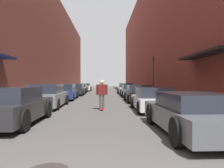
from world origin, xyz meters
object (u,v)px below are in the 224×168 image
(skateboarder, at_px, (102,92))
(parked_car_right_3, at_px, (130,91))
(parked_car_left_0, at_px, (11,106))
(parked_car_left_5, at_px, (85,87))
(parked_car_left_3, at_px, (76,90))
(parked_car_left_2, at_px, (65,92))
(parked_car_left_1, at_px, (47,96))
(parked_car_right_0, at_px, (190,113))
(parked_car_right_4, at_px, (125,89))
(parked_car_right_2, at_px, (139,94))
(traffic_light, at_px, (153,72))
(parked_car_left_4, at_px, (80,88))
(parked_car_right_1, at_px, (152,99))

(skateboarder, bearing_deg, parked_car_right_3, 75.16)
(parked_car_left_0, xyz_separation_m, parked_car_left_5, (0.07, 28.13, -0.01))
(parked_car_left_3, bearing_deg, parked_car_left_2, -91.41)
(parked_car_left_1, height_order, parked_car_right_0, parked_car_left_1)
(parked_car_right_0, height_order, skateboarder, skateboarder)
(parked_car_left_3, height_order, skateboarder, skateboarder)
(parked_car_right_3, height_order, parked_car_right_4, parked_car_right_4)
(parked_car_right_2, height_order, traffic_light, traffic_light)
(parked_car_left_1, distance_m, parked_car_left_4, 17.48)
(parked_car_right_0, xyz_separation_m, parked_car_right_2, (0.09, 10.17, 0.02))
(parked_car_right_0, height_order, parked_car_right_3, parked_car_right_3)
(parked_car_right_2, xyz_separation_m, parked_car_right_4, (0.08, 11.13, 0.03))
(skateboarder, bearing_deg, parked_car_left_2, 114.70)
(parked_car_left_1, bearing_deg, skateboarder, -22.47)
(parked_car_right_0, bearing_deg, parked_car_left_2, 115.22)
(parked_car_right_2, relative_size, parked_car_right_4, 0.96)
(parked_car_right_3, bearing_deg, parked_car_left_2, -150.21)
(parked_car_right_1, bearing_deg, parked_car_left_4, 107.02)
(parked_car_left_0, height_order, parked_car_right_2, parked_car_left_0)
(parked_car_left_3, distance_m, parked_car_right_1, 14.68)
(parked_car_left_1, bearing_deg, parked_car_right_0, -48.95)
(parked_car_left_1, distance_m, parked_car_right_1, 6.17)
(parked_car_left_5, relative_size, parked_car_right_3, 1.03)
(parked_car_right_3, relative_size, parked_car_right_4, 1.04)
(parked_car_left_3, relative_size, parked_car_right_1, 1.12)
(parked_car_left_3, xyz_separation_m, parked_car_right_3, (5.80, -2.75, -0.03))
(parked_car_left_0, distance_m, parked_car_left_4, 22.71)
(traffic_light, bearing_deg, parked_car_left_3, 154.68)
(parked_car_left_1, relative_size, parked_car_left_5, 1.01)
(parked_car_right_0, bearing_deg, parked_car_right_3, 89.60)
(parked_car_left_2, distance_m, skateboarder, 7.67)
(parked_car_right_1, relative_size, traffic_light, 1.08)
(parked_car_left_3, distance_m, parked_car_right_2, 10.17)
(parked_car_right_3, bearing_deg, parked_car_left_4, 125.31)
(parked_car_left_3, xyz_separation_m, skateboarder, (3.05, -13.11, 0.37))
(parked_car_right_3, relative_size, traffic_light, 1.18)
(parked_car_left_4, bearing_deg, parked_car_left_0, -89.79)
(parked_car_left_4, xyz_separation_m, skateboarder, (3.25, -18.84, 0.35))
(parked_car_right_1, bearing_deg, traffic_light, 77.07)
(parked_car_right_1, bearing_deg, parked_car_left_0, -149.25)
(parked_car_left_0, bearing_deg, parked_car_right_0, -15.02)
(parked_car_right_3, bearing_deg, skateboarder, -104.84)
(parked_car_right_2, bearing_deg, parked_car_left_0, -124.37)
(parked_car_right_2, bearing_deg, skateboarder, -119.85)
(parked_car_left_5, bearing_deg, parked_car_left_1, -90.44)
(parked_car_right_0, distance_m, parked_car_right_1, 5.01)
(parked_car_left_1, relative_size, parked_car_right_2, 1.13)
(parked_car_right_1, height_order, parked_car_right_4, parked_car_right_4)
(parked_car_right_1, bearing_deg, parked_car_right_0, -90.06)
(parked_car_left_2, bearing_deg, parked_car_right_0, -64.78)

